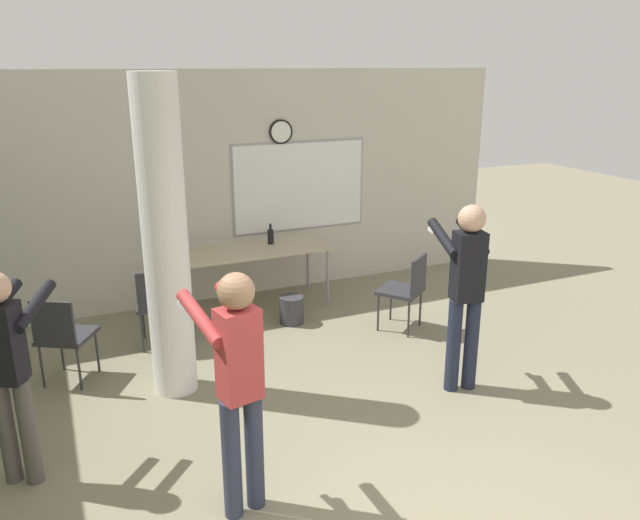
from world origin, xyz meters
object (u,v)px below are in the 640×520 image
object	(u,v)px
person_playing_side	(465,283)
chair_near_pillar	(62,333)
person_watching_back	(8,362)
person_playing_front	(238,376)
chair_table_left	(158,301)
folding_table	(251,252)
bottle_on_table	(271,236)
chair_mid_room	(407,287)

from	to	relation	value
person_playing_side	chair_near_pillar	bearing A→B (deg)	155.01
person_watching_back	person_playing_front	bearing A→B (deg)	-34.93
chair_near_pillar	person_playing_front	bearing A→B (deg)	-66.96
chair_table_left	person_watching_back	bearing A→B (deg)	-125.33
chair_near_pillar	person_playing_front	world-z (taller)	person_playing_front
folding_table	person_playing_front	world-z (taller)	person_playing_front
chair_table_left	person_playing_front	world-z (taller)	person_playing_front
chair_near_pillar	person_playing_side	world-z (taller)	person_playing_side
folding_table	person_playing_front	xyz separation A→B (m)	(-1.19, -3.42, 0.28)
chair_table_left	person_playing_front	bearing A→B (deg)	-89.22
bottle_on_table	person_watching_back	world-z (taller)	person_watching_back
bottle_on_table	person_watching_back	xyz separation A→B (m)	(-2.81, -2.59, 0.08)
chair_table_left	chair_mid_room	bearing A→B (deg)	-14.55
folding_table	person_playing_side	xyz separation A→B (m)	(1.12, -2.65, 0.31)
chair_table_left	folding_table	bearing A→B (deg)	28.45
bottle_on_table	person_playing_side	size ratio (longest dim) A/B	0.15
folding_table	person_watching_back	bearing A→B (deg)	-135.34
bottle_on_table	person_playing_front	size ratio (longest dim) A/B	0.15
folding_table	chair_mid_room	xyz separation A→B (m)	(1.35, -1.33, -0.19)
folding_table	person_watching_back	world-z (taller)	person_watching_back
chair_mid_room	person_playing_front	world-z (taller)	person_playing_front
chair_mid_room	chair_near_pillar	xyz separation A→B (m)	(-3.52, 0.22, 0.00)
person_watching_back	chair_near_pillar	bearing A→B (deg)	75.63
chair_table_left	person_playing_front	distance (m)	2.80
folding_table	chair_mid_room	world-z (taller)	chair_mid_room
folding_table	chair_near_pillar	distance (m)	2.44
person_playing_side	folding_table	bearing A→B (deg)	112.97
person_playing_side	person_playing_front	world-z (taller)	person_playing_side
chair_near_pillar	chair_table_left	bearing A→B (deg)	25.63
bottle_on_table	chair_mid_room	distance (m)	1.82
bottle_on_table	chair_table_left	world-z (taller)	bottle_on_table
chair_table_left	person_playing_side	bearing A→B (deg)	-40.23
chair_mid_room	person_playing_side	bearing A→B (deg)	-100.01
folding_table	chair_mid_room	bearing A→B (deg)	-44.52
chair_mid_room	chair_near_pillar	bearing A→B (deg)	176.47
person_playing_side	person_watching_back	world-z (taller)	person_playing_side
folding_table	bottle_on_table	xyz separation A→B (m)	(0.29, 0.11, 0.14)
bottle_on_table	chair_table_left	xyz separation A→B (m)	(-1.52, -0.77, -0.33)
person_playing_front	chair_near_pillar	bearing A→B (deg)	113.04
person_watching_back	person_playing_side	bearing A→B (deg)	-2.51
chair_table_left	chair_near_pillar	world-z (taller)	same
chair_table_left	chair_near_pillar	size ratio (longest dim) A/B	1.00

